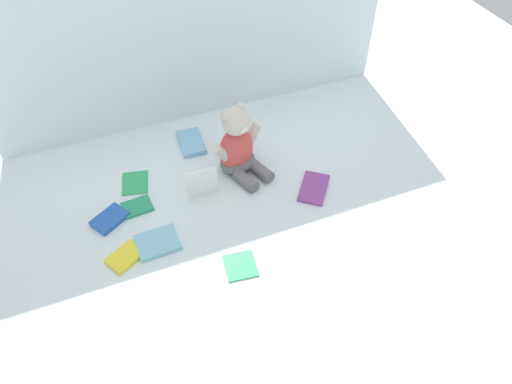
{
  "coord_description": "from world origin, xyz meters",
  "views": [
    {
      "loc": [
        -0.35,
        -1.01,
        1.14
      ],
      "look_at": [
        0.01,
        -0.1,
        0.1
      ],
      "focal_mm": 33.78,
      "sensor_mm": 36.0,
      "label": 1
    }
  ],
  "objects_px": {
    "book_case_3": "(191,142)",
    "book_case_4": "(158,243)",
    "teddy_bear": "(238,148)",
    "book_case_2": "(202,183)",
    "book_case_5": "(137,207)",
    "book_case_1": "(110,219)",
    "book_case_7": "(135,182)",
    "book_case_0": "(240,265)",
    "book_case_8": "(314,188)",
    "book_case_6": "(125,257)"
  },
  "relations": [
    {
      "from": "book_case_3",
      "to": "book_case_4",
      "type": "height_order",
      "value": "book_case_3"
    },
    {
      "from": "teddy_bear",
      "to": "book_case_2",
      "type": "distance_m",
      "value": 0.17
    },
    {
      "from": "book_case_2",
      "to": "book_case_5",
      "type": "bearing_deg",
      "value": 174.55
    },
    {
      "from": "book_case_1",
      "to": "book_case_2",
      "type": "height_order",
      "value": "book_case_2"
    },
    {
      "from": "teddy_bear",
      "to": "book_case_4",
      "type": "relative_size",
      "value": 2.03
    },
    {
      "from": "book_case_5",
      "to": "book_case_7",
      "type": "distance_m",
      "value": 0.11
    },
    {
      "from": "book_case_0",
      "to": "book_case_5",
      "type": "relative_size",
      "value": 1.02
    },
    {
      "from": "book_case_3",
      "to": "book_case_5",
      "type": "xyz_separation_m",
      "value": [
        -0.25,
        -0.23,
        -0.0
      ]
    },
    {
      "from": "teddy_bear",
      "to": "book_case_1",
      "type": "relative_size",
      "value": 2.37
    },
    {
      "from": "book_case_3",
      "to": "book_case_8",
      "type": "distance_m",
      "value": 0.48
    },
    {
      "from": "book_case_3",
      "to": "book_case_5",
      "type": "height_order",
      "value": "book_case_3"
    },
    {
      "from": "teddy_bear",
      "to": "book_case_3",
      "type": "height_order",
      "value": "teddy_bear"
    },
    {
      "from": "book_case_0",
      "to": "book_case_2",
      "type": "bearing_deg",
      "value": -79.86
    },
    {
      "from": "book_case_0",
      "to": "book_case_8",
      "type": "bearing_deg",
      "value": -141.84
    },
    {
      "from": "book_case_0",
      "to": "book_case_5",
      "type": "bearing_deg",
      "value": -48.0
    },
    {
      "from": "book_case_3",
      "to": "book_case_7",
      "type": "relative_size",
      "value": 1.31
    },
    {
      "from": "book_case_8",
      "to": "book_case_6",
      "type": "bearing_deg",
      "value": 42.11
    },
    {
      "from": "book_case_8",
      "to": "book_case_1",
      "type": "bearing_deg",
      "value": 27.97
    },
    {
      "from": "teddy_bear",
      "to": "book_case_5",
      "type": "xyz_separation_m",
      "value": [
        -0.36,
        -0.05,
        -0.09
      ]
    },
    {
      "from": "book_case_7",
      "to": "book_case_2",
      "type": "bearing_deg",
      "value": -22.15
    },
    {
      "from": "book_case_2",
      "to": "book_case_4",
      "type": "relative_size",
      "value": 0.91
    },
    {
      "from": "book_case_4",
      "to": "teddy_bear",
      "type": "bearing_deg",
      "value": -58.87
    },
    {
      "from": "book_case_4",
      "to": "book_case_0",
      "type": "bearing_deg",
      "value": -131.13
    },
    {
      "from": "book_case_2",
      "to": "book_case_8",
      "type": "bearing_deg",
      "value": -16.68
    },
    {
      "from": "teddy_bear",
      "to": "book_case_1",
      "type": "xyz_separation_m",
      "value": [
        -0.45,
        -0.07,
        -0.08
      ]
    },
    {
      "from": "book_case_4",
      "to": "book_case_5",
      "type": "xyz_separation_m",
      "value": [
        -0.03,
        0.16,
        -0.0
      ]
    },
    {
      "from": "book_case_2",
      "to": "book_case_6",
      "type": "height_order",
      "value": "book_case_2"
    },
    {
      "from": "book_case_0",
      "to": "book_case_8",
      "type": "xyz_separation_m",
      "value": [
        0.33,
        0.19,
        0.0
      ]
    },
    {
      "from": "book_case_5",
      "to": "book_case_0",
      "type": "bearing_deg",
      "value": -149.87
    },
    {
      "from": "book_case_0",
      "to": "book_case_2",
      "type": "relative_size",
      "value": 0.83
    },
    {
      "from": "book_case_8",
      "to": "book_case_5",
      "type": "bearing_deg",
      "value": 24.28
    },
    {
      "from": "book_case_1",
      "to": "book_case_3",
      "type": "relative_size",
      "value": 0.76
    },
    {
      "from": "teddy_bear",
      "to": "book_case_5",
      "type": "relative_size",
      "value": 2.74
    },
    {
      "from": "book_case_5",
      "to": "book_case_6",
      "type": "distance_m",
      "value": 0.19
    },
    {
      "from": "book_case_2",
      "to": "book_case_3",
      "type": "bearing_deg",
      "value": 83.37
    },
    {
      "from": "book_case_8",
      "to": "book_case_4",
      "type": "bearing_deg",
      "value": 41.21
    },
    {
      "from": "teddy_bear",
      "to": "book_case_4",
      "type": "xyz_separation_m",
      "value": [
        -0.33,
        -0.22,
        -0.09
      ]
    },
    {
      "from": "book_case_0",
      "to": "book_case_8",
      "type": "relative_size",
      "value": 0.68
    },
    {
      "from": "book_case_1",
      "to": "book_case_8",
      "type": "height_order",
      "value": "book_case_1"
    },
    {
      "from": "book_case_2",
      "to": "book_case_8",
      "type": "distance_m",
      "value": 0.36
    },
    {
      "from": "book_case_5",
      "to": "book_case_8",
      "type": "relative_size",
      "value": 0.66
    },
    {
      "from": "book_case_2",
      "to": "book_case_5",
      "type": "relative_size",
      "value": 1.23
    },
    {
      "from": "book_case_6",
      "to": "book_case_1",
      "type": "bearing_deg",
      "value": 155.94
    },
    {
      "from": "book_case_1",
      "to": "book_case_2",
      "type": "distance_m",
      "value": 0.3
    },
    {
      "from": "book_case_0",
      "to": "book_case_6",
      "type": "distance_m",
      "value": 0.33
    },
    {
      "from": "book_case_5",
      "to": "book_case_8",
      "type": "distance_m",
      "value": 0.57
    },
    {
      "from": "teddy_bear",
      "to": "book_case_3",
      "type": "relative_size",
      "value": 1.81
    },
    {
      "from": "teddy_bear",
      "to": "book_case_7",
      "type": "relative_size",
      "value": 2.36
    },
    {
      "from": "book_case_0",
      "to": "book_case_3",
      "type": "height_order",
      "value": "book_case_3"
    },
    {
      "from": "book_case_0",
      "to": "book_case_4",
      "type": "xyz_separation_m",
      "value": [
        -0.2,
        0.16,
        0.0
      ]
    }
  ]
}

